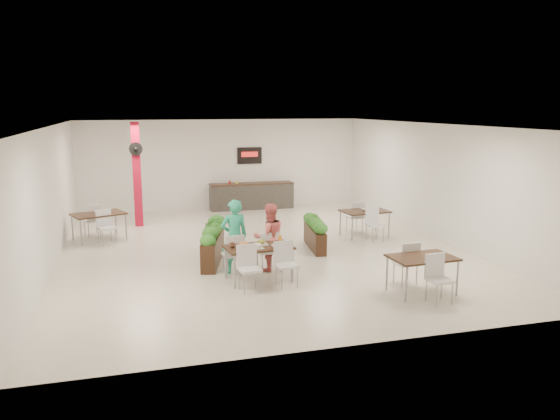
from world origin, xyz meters
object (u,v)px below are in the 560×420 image
object	(u,v)px
main_table	(258,252)
planter_right	(315,230)
diner_woman	(269,237)
side_table_a	(99,217)
side_table_b	(365,214)
diner_man	(234,237)
side_table_c	(422,262)
service_counter	(252,195)
red_column	(137,173)
planter_left	(213,241)

from	to	relation	value
main_table	planter_right	xyz separation A→B (m)	(2.03, 2.20, -0.15)
main_table	diner_woman	xyz separation A→B (m)	(0.41, 0.66, 0.13)
side_table_a	side_table_b	size ratio (longest dim) A/B	1.01
diner_man	side_table_c	distance (m)	4.06
side_table_c	diner_man	bearing A→B (deg)	142.04
main_table	side_table_b	bearing A→B (deg)	39.01
service_counter	side_table_c	size ratio (longest dim) A/B	1.83
red_column	diner_woman	size ratio (longest dim) A/B	2.08
service_counter	planter_left	world-z (taller)	service_counter
planter_right	planter_left	bearing A→B (deg)	-168.07
red_column	main_table	distance (m)	6.74
side_table_b	diner_woman	bearing A→B (deg)	-149.28
red_column	planter_right	xyz separation A→B (m)	(4.38, -4.04, -1.16)
main_table	diner_man	xyz separation A→B (m)	(-0.39, 0.66, 0.20)
diner_man	side_table_a	world-z (taller)	diner_man
main_table	planter_left	distance (m)	1.78
planter_right	side_table_a	bearing A→B (deg)	155.54
side_table_b	diner_man	bearing A→B (deg)	-154.75
side_table_a	side_table_c	xyz separation A→B (m)	(6.40, -6.33, -0.01)
side_table_a	main_table	bearing A→B (deg)	-74.86
red_column	planter_left	distance (m)	5.02
side_table_a	planter_left	bearing A→B (deg)	-69.75
service_counter	main_table	size ratio (longest dim) A/B	1.73
diner_man	side_table_a	xyz separation A→B (m)	(-3.06, 4.03, -0.19)
red_column	main_table	xyz separation A→B (m)	(2.35, -6.24, -1.01)
planter_right	side_table_c	xyz separation A→B (m)	(0.92, -3.84, 0.15)
red_column	service_counter	size ratio (longest dim) A/B	1.07
main_table	planter_left	bearing A→B (deg)	114.44
diner_man	side_table_c	bearing A→B (deg)	139.59
side_table_b	side_table_c	distance (m)	4.83
side_table_a	side_table_b	world-z (taller)	same
main_table	diner_woman	world-z (taller)	diner_woman
diner_man	planter_left	distance (m)	1.06
diner_man	side_table_c	size ratio (longest dim) A/B	1.02
diner_woman	red_column	bearing A→B (deg)	-69.54
main_table	side_table_a	world-z (taller)	same
planter_left	side_table_a	xyz separation A→B (m)	(-2.72, 3.08, 0.12)
red_column	planter_right	bearing A→B (deg)	-42.71
diner_man	planter_left	world-z (taller)	diner_man
diner_man	diner_woman	size ratio (longest dim) A/B	1.08
main_table	side_table_c	size ratio (longest dim) A/B	1.06
planter_left	side_table_b	distance (m)	4.81
diner_man	main_table	bearing A→B (deg)	114.95
service_counter	side_table_c	xyz separation A→B (m)	(1.30, -9.75, 0.14)
side_table_b	planter_right	bearing A→B (deg)	-158.19
main_table	side_table_a	bearing A→B (deg)	126.34
main_table	side_table_c	world-z (taller)	same
planter_right	diner_man	bearing A→B (deg)	-147.45
side_table_c	red_column	bearing A→B (deg)	120.50
diner_man	side_table_b	size ratio (longest dim) A/B	1.01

